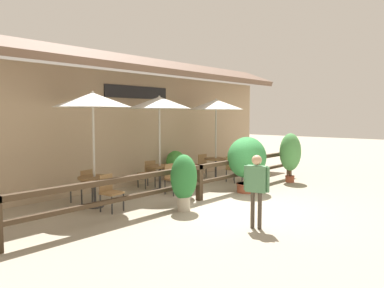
{
  "coord_description": "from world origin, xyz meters",
  "views": [
    {
      "loc": [
        -7.51,
        -5.32,
        2.27
      ],
      "look_at": [
        0.29,
        1.57,
        1.47
      ],
      "focal_mm": 35.0,
      "sensor_mm": 36.0,
      "label": 1
    }
  ],
  "objects_px": {
    "chair_middle_streetside": "(173,177)",
    "potted_plant_tall_tropical": "(184,179)",
    "patio_umbrella_far": "(216,105)",
    "potted_plant_broad_leaf": "(290,153)",
    "chair_middle_wallside": "(148,172)",
    "chair_far_streetside": "(233,167)",
    "chair_near_streetside": "(110,191)",
    "chair_far_wallside": "(200,164)",
    "potted_plant_small_flowering": "(176,165)",
    "potted_plant_entrance_palm": "(247,159)",
    "chair_near_wallside": "(83,184)",
    "patio_umbrella_middle": "(159,103)",
    "pedestrian": "(257,182)",
    "dining_table_near": "(94,183)",
    "dining_table_middle": "(160,171)",
    "patio_umbrella_near": "(93,100)",
    "dining_table_far": "(216,163)"
  },
  "relations": [
    {
      "from": "pedestrian",
      "to": "chair_near_wallside",
      "type": "bearing_deg",
      "value": 178.96
    },
    {
      "from": "patio_umbrella_near",
      "to": "chair_near_wallside",
      "type": "bearing_deg",
      "value": 83.69
    },
    {
      "from": "patio_umbrella_far",
      "to": "potted_plant_small_flowering",
      "type": "height_order",
      "value": "patio_umbrella_far"
    },
    {
      "from": "dining_table_near",
      "to": "chair_near_streetside",
      "type": "relative_size",
      "value": 0.93
    },
    {
      "from": "dining_table_near",
      "to": "potted_plant_entrance_palm",
      "type": "bearing_deg",
      "value": -24.74
    },
    {
      "from": "chair_middle_streetside",
      "to": "chair_middle_wallside",
      "type": "relative_size",
      "value": 1.0
    },
    {
      "from": "dining_table_near",
      "to": "potted_plant_small_flowering",
      "type": "height_order",
      "value": "potted_plant_small_flowering"
    },
    {
      "from": "chair_middle_wallside",
      "to": "chair_far_streetside",
      "type": "height_order",
      "value": "same"
    },
    {
      "from": "chair_middle_wallside",
      "to": "chair_near_wallside",
      "type": "bearing_deg",
      "value": 9.78
    },
    {
      "from": "chair_middle_wallside",
      "to": "chair_far_wallside",
      "type": "xyz_separation_m",
      "value": [
        2.54,
        0.01,
        0.0
      ]
    },
    {
      "from": "chair_near_wallside",
      "to": "dining_table_far",
      "type": "distance_m",
      "value": 5.05
    },
    {
      "from": "chair_far_streetside",
      "to": "potted_plant_tall_tropical",
      "type": "height_order",
      "value": "potted_plant_tall_tropical"
    },
    {
      "from": "dining_table_middle",
      "to": "patio_umbrella_far",
      "type": "xyz_separation_m",
      "value": [
        2.65,
        -0.06,
        2.03
      ]
    },
    {
      "from": "patio_umbrella_near",
      "to": "dining_table_middle",
      "type": "relative_size",
      "value": 3.54
    },
    {
      "from": "chair_far_wallside",
      "to": "dining_table_middle",
      "type": "bearing_deg",
      "value": 19.26
    },
    {
      "from": "potted_plant_small_flowering",
      "to": "dining_table_near",
      "type": "bearing_deg",
      "value": -165.41
    },
    {
      "from": "chair_near_streetside",
      "to": "potted_plant_entrance_palm",
      "type": "height_order",
      "value": "potted_plant_entrance_palm"
    },
    {
      "from": "patio_umbrella_far",
      "to": "chair_near_streetside",
      "type": "bearing_deg",
      "value": -171.27
    },
    {
      "from": "patio_umbrella_middle",
      "to": "chair_far_wallside",
      "type": "xyz_separation_m",
      "value": [
        2.6,
        0.62,
        -2.14
      ]
    },
    {
      "from": "chair_near_wallside",
      "to": "chair_far_streetside",
      "type": "relative_size",
      "value": 1.0
    },
    {
      "from": "chair_middle_wallside",
      "to": "potted_plant_broad_leaf",
      "type": "bearing_deg",
      "value": 147.58
    },
    {
      "from": "chair_middle_wallside",
      "to": "chair_far_streetside",
      "type": "xyz_separation_m",
      "value": [
        2.65,
        -1.36,
        0.0
      ]
    },
    {
      "from": "chair_middle_streetside",
      "to": "chair_far_streetside",
      "type": "bearing_deg",
      "value": 2.59
    },
    {
      "from": "chair_middle_streetside",
      "to": "potted_plant_tall_tropical",
      "type": "distance_m",
      "value": 1.99
    },
    {
      "from": "patio_umbrella_near",
      "to": "chair_middle_wallside",
      "type": "bearing_deg",
      "value": 18.64
    },
    {
      "from": "potted_plant_broad_leaf",
      "to": "potted_plant_entrance_palm",
      "type": "distance_m",
      "value": 2.37
    },
    {
      "from": "chair_middle_streetside",
      "to": "dining_table_near",
      "type": "bearing_deg",
      "value": 176.45
    },
    {
      "from": "chair_near_streetside",
      "to": "chair_far_wallside",
      "type": "height_order",
      "value": "same"
    },
    {
      "from": "dining_table_near",
      "to": "chair_near_streetside",
      "type": "distance_m",
      "value": 0.62
    },
    {
      "from": "dining_table_far",
      "to": "pedestrian",
      "type": "xyz_separation_m",
      "value": [
        -3.97,
        -4.11,
        0.35
      ]
    },
    {
      "from": "pedestrian",
      "to": "chair_far_wallside",
      "type": "bearing_deg",
      "value": 126.63
    },
    {
      "from": "chair_near_streetside",
      "to": "chair_middle_wallside",
      "type": "height_order",
      "value": "same"
    },
    {
      "from": "patio_umbrella_near",
      "to": "potted_plant_entrance_palm",
      "type": "bearing_deg",
      "value": -24.74
    },
    {
      "from": "chair_middle_streetside",
      "to": "potted_plant_entrance_palm",
      "type": "bearing_deg",
      "value": -36.69
    },
    {
      "from": "chair_near_wallside",
      "to": "patio_umbrella_far",
      "type": "xyz_separation_m",
      "value": [
        5.03,
        -0.44,
        2.14
      ]
    },
    {
      "from": "chair_far_streetside",
      "to": "potted_plant_broad_leaf",
      "type": "xyz_separation_m",
      "value": [
        1.2,
        -1.51,
        0.51
      ]
    },
    {
      "from": "dining_table_middle",
      "to": "dining_table_far",
      "type": "distance_m",
      "value": 2.65
    },
    {
      "from": "chair_middle_streetside",
      "to": "chair_far_wallside",
      "type": "bearing_deg",
      "value": 30.29
    },
    {
      "from": "chair_near_wallside",
      "to": "chair_far_streetside",
      "type": "bearing_deg",
      "value": 154.07
    },
    {
      "from": "chair_far_streetside",
      "to": "potted_plant_small_flowering",
      "type": "relative_size",
      "value": 0.83
    },
    {
      "from": "patio_umbrella_far",
      "to": "potted_plant_broad_leaf",
      "type": "height_order",
      "value": "patio_umbrella_far"
    },
    {
      "from": "patio_umbrella_middle",
      "to": "chair_far_streetside",
      "type": "bearing_deg",
      "value": -15.47
    },
    {
      "from": "potted_plant_tall_tropical",
      "to": "potted_plant_entrance_palm",
      "type": "distance_m",
      "value": 2.84
    },
    {
      "from": "pedestrian",
      "to": "dining_table_middle",
      "type": "bearing_deg",
      "value": 148.34
    },
    {
      "from": "patio_umbrella_near",
      "to": "dining_table_far",
      "type": "relative_size",
      "value": 3.54
    },
    {
      "from": "chair_near_streetside",
      "to": "patio_umbrella_middle",
      "type": "relative_size",
      "value": 0.3
    },
    {
      "from": "chair_middle_wallside",
      "to": "chair_near_streetside",
      "type": "bearing_deg",
      "value": 34.54
    },
    {
      "from": "chair_near_wallside",
      "to": "chair_far_wallside",
      "type": "xyz_separation_m",
      "value": [
        4.98,
        0.25,
        0.0
      ]
    },
    {
      "from": "dining_table_middle",
      "to": "chair_far_streetside",
      "type": "distance_m",
      "value": 2.82
    },
    {
      "from": "potted_plant_entrance_palm",
      "to": "dining_table_near",
      "type": "bearing_deg",
      "value": 155.26
    }
  ]
}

